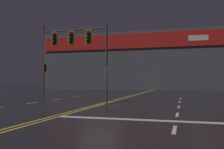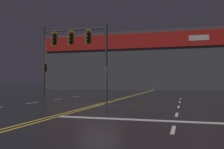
# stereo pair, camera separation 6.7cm
# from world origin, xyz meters

# --- Properties ---
(ground_plane) EXTENTS (200.00, 200.00, 0.00)m
(ground_plane) POSITION_xyz_m (0.00, 0.00, 0.00)
(ground_plane) COLOR black
(road_markings) EXTENTS (14.50, 60.00, 0.01)m
(road_markings) POSITION_xyz_m (0.92, -1.05, 0.00)
(road_markings) COLOR gold
(road_markings) RESTS_ON ground
(traffic_signal_median) EXTENTS (4.64, 0.36, 5.34)m
(traffic_signal_median) POSITION_xyz_m (-1.81, 0.93, 4.18)
(traffic_signal_median) COLOR #38383D
(traffic_signal_median) RESTS_ON ground
(traffic_signal_corner_northwest) EXTENTS (0.42, 0.36, 3.61)m
(traffic_signal_corner_northwest) POSITION_xyz_m (-10.25, 10.42, 2.65)
(traffic_signal_corner_northwest) COLOR #38383D
(traffic_signal_corner_northwest) RESTS_ON ground
(building_backdrop) EXTENTS (43.33, 10.23, 10.66)m
(building_backdrop) POSITION_xyz_m (0.00, 33.90, 5.35)
(building_backdrop) COLOR #4C4C51
(building_backdrop) RESTS_ON ground
(utility_pole_row) EXTENTS (46.65, 0.26, 12.89)m
(utility_pole_row) POSITION_xyz_m (-3.04, 29.73, 5.95)
(utility_pole_row) COLOR #4C3828
(utility_pole_row) RESTS_ON ground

